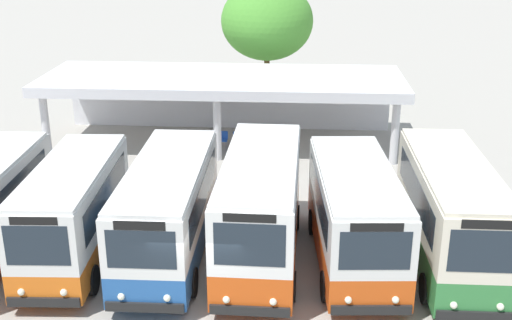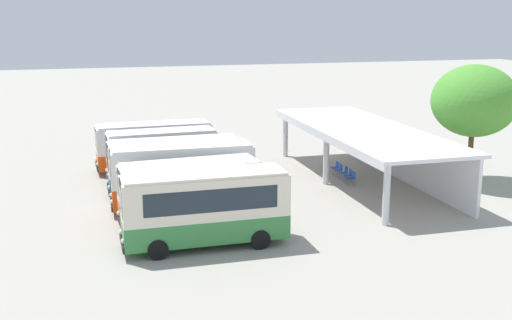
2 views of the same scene
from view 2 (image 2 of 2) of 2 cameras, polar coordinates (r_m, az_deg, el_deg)
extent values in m
plane|color=#A39E93|center=(35.64, -11.78, -3.94)|extent=(180.00, 180.00, 0.00)
cylinder|color=black|center=(41.59, -12.09, -0.84)|extent=(0.25, 0.91, 0.90)
cylinder|color=black|center=(43.58, -12.36, -0.21)|extent=(0.25, 0.91, 0.90)
cylinder|color=black|center=(42.24, -5.80, -0.39)|extent=(0.25, 0.91, 0.90)
cylinder|color=black|center=(44.20, -6.35, 0.21)|extent=(0.25, 0.91, 0.90)
cube|color=#D14C14|center=(42.74, -9.15, 0.26)|extent=(2.41, 7.58, 0.99)
cube|color=silver|center=(42.47, -9.22, 2.02)|extent=(2.41, 7.58, 1.69)
cube|color=silver|center=(42.30, -9.26, 3.22)|extent=(2.34, 7.35, 0.12)
cube|color=black|center=(42.47, -14.19, -0.56)|extent=(2.05, 0.17, 0.28)
cube|color=#1E2833|center=(42.10, -14.26, 1.75)|extent=(1.77, 0.11, 1.10)
cube|color=black|center=(41.98, -14.31, 2.66)|extent=(1.29, 0.09, 0.24)
cube|color=#1E2833|center=(41.43, -8.87, 1.82)|extent=(0.25, 6.01, 0.93)
cube|color=#1E2833|center=(43.51, -9.30, 2.35)|extent=(0.25, 6.01, 0.93)
sphere|color=#EAEACC|center=(41.82, -14.15, -0.33)|extent=(0.20, 0.20, 0.20)
sphere|color=#EAEACC|center=(42.98, -14.25, 0.02)|extent=(0.20, 0.20, 0.20)
cylinder|color=black|center=(38.73, -11.20, -1.84)|extent=(0.26, 0.91, 0.90)
cylinder|color=black|center=(40.69, -11.56, -1.12)|extent=(0.26, 0.91, 0.90)
cylinder|color=black|center=(39.41, -5.19, -1.37)|extent=(0.26, 0.91, 0.90)
cylinder|color=black|center=(41.34, -5.83, -0.70)|extent=(0.26, 0.91, 0.90)
cube|color=orange|center=(39.90, -8.45, -0.71)|extent=(2.45, 6.81, 0.91)
cube|color=silver|center=(39.60, -8.51, 1.20)|extent=(2.45, 6.81, 1.81)
cube|color=silver|center=(39.41, -8.56, 2.57)|extent=(2.37, 6.60, 0.12)
cube|color=black|center=(39.58, -13.27, -1.51)|extent=(2.03, 0.19, 0.28)
cube|color=#1E2833|center=(39.19, -13.34, 0.94)|extent=(1.75, 0.13, 1.18)
cube|color=black|center=(39.04, -13.39, 1.99)|extent=(1.28, 0.11, 0.24)
cube|color=#1E2833|center=(38.58, -8.10, 0.97)|extent=(0.29, 5.37, 1.00)
cube|color=#1E2833|center=(40.62, -8.63, 1.57)|extent=(0.29, 5.37, 1.00)
sphere|color=#EAEACC|center=(38.93, -13.20, -1.28)|extent=(0.20, 0.20, 0.20)
sphere|color=#EAEACC|center=(40.07, -13.35, -0.88)|extent=(0.20, 0.20, 0.20)
cylinder|color=black|center=(35.88, -10.74, -3.02)|extent=(0.23, 0.90, 0.90)
cylinder|color=black|center=(37.98, -11.05, -2.13)|extent=(0.23, 0.90, 0.90)
cylinder|color=black|center=(36.56, -3.38, -2.50)|extent=(0.23, 0.90, 0.90)
cylinder|color=black|center=(38.63, -4.09, -1.66)|extent=(0.23, 0.90, 0.90)
cube|color=#23569E|center=(37.08, -7.31, -1.70)|extent=(2.35, 7.60, 0.97)
cube|color=silver|center=(36.76, -7.37, 0.34)|extent=(2.35, 7.60, 1.73)
cube|color=silver|center=(36.57, -7.41, 1.75)|extent=(2.28, 7.38, 0.12)
cube|color=black|center=(36.83, -13.18, -2.61)|extent=(2.17, 0.12, 0.28)
cube|color=#1E2833|center=(36.40, -13.26, 0.04)|extent=(1.87, 0.07, 1.12)
cube|color=black|center=(36.25, -13.31, 1.11)|extent=(1.37, 0.06, 0.24)
cube|color=#1E2833|center=(35.67, -6.94, 0.03)|extent=(0.09, 6.07, 0.95)
cube|color=#1E2833|center=(37.86, -7.49, 0.79)|extent=(0.09, 6.07, 0.95)
sphere|color=#EAEACC|center=(36.14, -13.14, -2.40)|extent=(0.20, 0.20, 0.20)
sphere|color=#EAEACC|center=(37.35, -13.25, -1.89)|extent=(0.20, 0.20, 0.20)
cylinder|color=black|center=(33.10, -10.34, -4.40)|extent=(0.24, 0.90, 0.90)
cylinder|color=black|center=(35.20, -10.61, -3.34)|extent=(0.24, 0.90, 0.90)
cylinder|color=black|center=(33.70, -2.44, -3.87)|extent=(0.24, 0.90, 0.90)
cylinder|color=black|center=(35.76, -3.17, -2.86)|extent=(0.24, 0.90, 0.90)
cube|color=#D14C14|center=(34.22, -6.64, -2.82)|extent=(2.44, 7.53, 1.12)
cube|color=white|center=(33.84, -6.70, -0.37)|extent=(2.44, 7.53, 1.89)
cube|color=white|center=(33.62, -6.75, 1.29)|extent=(2.37, 7.30, 0.12)
cube|color=black|center=(34.07, -12.93, -3.88)|extent=(2.19, 0.14, 0.28)
cube|color=#1E2833|center=(33.56, -13.02, -0.65)|extent=(1.89, 0.09, 1.23)
cube|color=black|center=(33.39, -13.09, 0.63)|extent=(1.38, 0.08, 0.24)
cube|color=#1E2833|center=(32.74, -6.26, -0.73)|extent=(0.15, 5.99, 1.04)
cube|color=#1E2833|center=(34.94, -6.80, 0.14)|extent=(0.15, 5.99, 1.04)
sphere|color=#EAEACC|center=(33.38, -12.90, -3.68)|extent=(0.20, 0.20, 0.20)
sphere|color=#EAEACC|center=(34.59, -12.97, -3.09)|extent=(0.20, 0.20, 0.20)
cylinder|color=black|center=(30.12, -9.34, -6.14)|extent=(0.28, 0.91, 0.90)
cylinder|color=black|center=(32.20, -10.05, -4.89)|extent=(0.28, 0.91, 0.90)
cylinder|color=black|center=(31.08, -1.57, -5.35)|extent=(0.28, 0.91, 0.90)
cylinder|color=black|center=(33.09, -2.76, -4.19)|extent=(0.28, 0.91, 0.90)
cube|color=#D14C14|center=(31.42, -5.91, -4.37)|extent=(2.78, 7.00, 1.01)
cube|color=silver|center=(31.03, -5.96, -1.97)|extent=(2.78, 7.00, 1.71)
cube|color=silver|center=(30.81, -6.01, -0.33)|extent=(2.70, 6.79, 0.12)
cube|color=black|center=(30.96, -12.15, -5.59)|extent=(2.20, 0.25, 0.28)
cube|color=#1E2833|center=(30.45, -12.23, -2.41)|extent=(1.90, 0.18, 1.11)
cube|color=black|center=(30.27, -12.29, -1.16)|extent=(1.39, 0.15, 0.24)
cube|color=#1E2833|center=(29.97, -5.26, -2.41)|extent=(0.42, 5.48, 0.94)
cube|color=#1E2833|center=(32.12, -6.28, -1.36)|extent=(0.42, 5.48, 0.94)
sphere|color=#EAEACC|center=(30.26, -12.00, -5.40)|extent=(0.20, 0.20, 0.20)
sphere|color=#EAEACC|center=(31.46, -12.31, -4.69)|extent=(0.20, 0.20, 0.20)
cylinder|color=black|center=(27.52, -8.86, -8.02)|extent=(0.22, 0.90, 0.90)
cylinder|color=black|center=(29.48, -9.37, -6.58)|extent=(0.22, 0.90, 0.90)
cylinder|color=black|center=(28.35, 0.40, -7.21)|extent=(0.22, 0.90, 0.90)
cylinder|color=black|center=(30.26, -0.71, -5.87)|extent=(0.22, 0.90, 0.90)
cube|color=#337F3D|center=(28.66, -4.60, -6.03)|extent=(2.24, 7.37, 1.08)
cube|color=beige|center=(28.21, -4.66, -3.21)|extent=(2.24, 7.37, 1.86)
cube|color=beige|center=(27.94, -4.69, -1.26)|extent=(2.17, 7.15, 0.12)
cube|color=black|center=(28.37, -12.02, -7.35)|extent=(2.10, 0.11, 0.28)
cube|color=#1E2833|center=(27.76, -12.12, -3.63)|extent=(1.81, 0.06, 1.21)
cube|color=black|center=(27.55, -12.19, -2.12)|extent=(1.32, 0.06, 0.24)
cube|color=#1E2833|center=(27.18, -4.00, -3.72)|extent=(0.07, 5.89, 1.02)
cube|color=#1E2833|center=(29.24, -4.88, -2.52)|extent=(0.07, 5.89, 1.02)
sphere|color=#EAEACC|center=(27.69, -11.94, -7.17)|extent=(0.20, 0.20, 0.20)
sphere|color=#EAEACC|center=(28.83, -12.11, -6.35)|extent=(0.20, 0.20, 0.20)
cylinder|color=silver|center=(46.17, 2.69, 2.29)|extent=(0.36, 0.36, 3.20)
cylinder|color=silver|center=(38.81, 6.36, 0.12)|extent=(0.36, 0.36, 3.20)
cylinder|color=silver|center=(31.76, 11.72, -3.05)|extent=(0.36, 0.36, 3.20)
cube|color=white|center=(40.91, 12.90, 0.54)|extent=(16.82, 0.20, 3.20)
cube|color=white|center=(39.41, 9.68, 2.74)|extent=(17.32, 5.91, 0.20)
cube|color=white|center=(38.32, 5.73, 2.20)|extent=(17.32, 0.10, 0.28)
cylinder|color=slate|center=(41.28, 6.96, -1.08)|extent=(0.03, 0.03, 0.44)
cylinder|color=slate|center=(41.60, 6.80, -0.96)|extent=(0.03, 0.03, 0.44)
cylinder|color=slate|center=(41.39, 7.42, -1.05)|extent=(0.03, 0.03, 0.44)
cylinder|color=slate|center=(41.71, 7.25, -0.93)|extent=(0.03, 0.03, 0.44)
cube|color=#1E4CB2|center=(41.44, 7.12, -0.68)|extent=(0.46, 0.46, 0.04)
cube|color=#1E4CB2|center=(41.46, 7.38, -0.40)|extent=(0.44, 0.06, 0.40)
cylinder|color=slate|center=(40.62, 7.25, -1.32)|extent=(0.03, 0.03, 0.44)
cylinder|color=slate|center=(40.94, 7.09, -1.20)|extent=(0.03, 0.03, 0.44)
cylinder|color=slate|center=(40.75, 7.72, -1.29)|extent=(0.03, 0.03, 0.44)
cylinder|color=slate|center=(41.06, 7.55, -1.17)|extent=(0.03, 0.03, 0.44)
cube|color=#1E4CB2|center=(40.79, 7.41, -0.92)|extent=(0.46, 0.46, 0.04)
cube|color=#1E4CB2|center=(40.81, 7.68, -0.63)|extent=(0.44, 0.06, 0.40)
cylinder|color=slate|center=(40.03, 7.74, -1.55)|extent=(0.03, 0.03, 0.44)
cylinder|color=slate|center=(40.35, 7.57, -1.43)|extent=(0.03, 0.03, 0.44)
cylinder|color=slate|center=(40.15, 8.21, -1.52)|extent=(0.03, 0.03, 0.44)
cylinder|color=slate|center=(40.47, 8.03, -1.40)|extent=(0.03, 0.03, 0.44)
cube|color=#1E4CB2|center=(40.19, 7.90, -1.14)|extent=(0.46, 0.46, 0.04)
cube|color=#1E4CB2|center=(40.21, 8.18, -0.85)|extent=(0.44, 0.06, 0.40)
cylinder|color=slate|center=(39.41, 8.14, -1.80)|extent=(0.03, 0.03, 0.44)
cylinder|color=slate|center=(39.72, 7.95, -1.67)|extent=(0.03, 0.03, 0.44)
cylinder|color=slate|center=(39.53, 8.61, -1.77)|extent=(0.03, 0.03, 0.44)
cylinder|color=slate|center=(39.85, 8.43, -1.64)|extent=(0.03, 0.03, 0.44)
cube|color=#1E4CB2|center=(39.57, 8.29, -1.39)|extent=(0.46, 0.46, 0.04)
cube|color=#1E4CB2|center=(39.59, 8.57, -1.09)|extent=(0.44, 0.06, 0.40)
cylinder|color=slate|center=(38.75, 8.43, -2.07)|extent=(0.03, 0.03, 0.44)
cylinder|color=slate|center=(39.07, 8.25, -1.94)|extent=(0.03, 0.03, 0.44)
cylinder|color=slate|center=(38.88, 8.92, -2.04)|extent=(0.03, 0.03, 0.44)
cylinder|color=slate|center=(39.20, 8.73, -1.91)|extent=(0.03, 0.03, 0.44)
cube|color=#1E4CB2|center=(38.91, 8.59, -1.65)|extent=(0.46, 0.46, 0.04)
cube|color=#1E4CB2|center=(38.93, 8.88, -1.34)|extent=(0.44, 0.06, 0.40)
cylinder|color=brown|center=(41.38, 18.78, 0.27)|extent=(0.32, 0.32, 3.14)
ellipsoid|color=#4C9933|center=(40.78, 19.15, 5.09)|extent=(5.19, 5.19, 4.41)
camera|label=1|loc=(34.33, -39.85, 10.34)|focal=45.39mm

